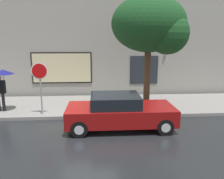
{
  "coord_description": "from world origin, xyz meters",
  "views": [
    {
      "loc": [
        0.38,
        -8.74,
        3.48
      ],
      "look_at": [
        1.08,
        1.8,
        1.2
      ],
      "focal_mm": 35.66,
      "sensor_mm": 36.0,
      "label": 1
    }
  ],
  "objects_px": {
    "pedestrian_with_umbrella": "(2,78)",
    "street_tree": "(153,26)",
    "parked_car": "(119,112)",
    "stop_sign": "(40,78)",
    "fire_hydrant": "(109,103)"
  },
  "relations": [
    {
      "from": "fire_hydrant",
      "to": "stop_sign",
      "type": "distance_m",
      "value": 3.51
    },
    {
      "from": "street_tree",
      "to": "stop_sign",
      "type": "height_order",
      "value": "street_tree"
    },
    {
      "from": "pedestrian_with_umbrella",
      "to": "street_tree",
      "type": "height_order",
      "value": "street_tree"
    },
    {
      "from": "stop_sign",
      "to": "pedestrian_with_umbrella",
      "type": "bearing_deg",
      "value": 161.92
    },
    {
      "from": "parked_car",
      "to": "stop_sign",
      "type": "height_order",
      "value": "stop_sign"
    },
    {
      "from": "pedestrian_with_umbrella",
      "to": "stop_sign",
      "type": "bearing_deg",
      "value": -18.08
    },
    {
      "from": "parked_car",
      "to": "fire_hydrant",
      "type": "bearing_deg",
      "value": 97.96
    },
    {
      "from": "pedestrian_with_umbrella",
      "to": "street_tree",
      "type": "bearing_deg",
      "value": -4.27
    },
    {
      "from": "parked_car",
      "to": "street_tree",
      "type": "relative_size",
      "value": 0.8
    },
    {
      "from": "parked_car",
      "to": "stop_sign",
      "type": "relative_size",
      "value": 1.79
    },
    {
      "from": "parked_car",
      "to": "street_tree",
      "type": "distance_m",
      "value": 4.18
    },
    {
      "from": "stop_sign",
      "to": "parked_car",
      "type": "bearing_deg",
      "value": -23.78
    },
    {
      "from": "fire_hydrant",
      "to": "pedestrian_with_umbrella",
      "type": "height_order",
      "value": "pedestrian_with_umbrella"
    },
    {
      "from": "parked_car",
      "to": "street_tree",
      "type": "bearing_deg",
      "value": 44.88
    },
    {
      "from": "parked_car",
      "to": "fire_hydrant",
      "type": "height_order",
      "value": "parked_car"
    }
  ]
}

